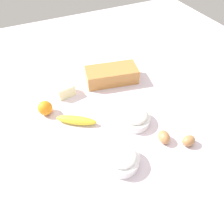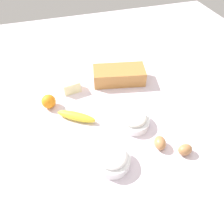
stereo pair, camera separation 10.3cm
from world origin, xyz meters
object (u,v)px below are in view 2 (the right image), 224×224
Objects in this scene: flour_bowl at (134,120)px; sugar_bowl at (112,159)px; banana at (76,116)px; orange_fruit at (49,101)px; loaf_pan at (119,75)px; butter_block at (71,86)px; egg_beside_bowl at (185,150)px; egg_near_butter at (160,143)px.

flour_bowl is 0.23m from sugar_bowl.
banana is 2.75× the size of orange_fruit.
banana is (-0.28, -0.22, -0.02)m from loaf_pan.
butter_block is at bearing 125.92° from flour_bowl.
sugar_bowl is 2.34× the size of egg_beside_bowl.
butter_block reaches higher than banana.
loaf_pan is at bearing 83.79° from flour_bowl.
sugar_bowl is at bearing -71.67° from banana.
flour_bowl is 2.38× the size of egg_beside_bowl.
loaf_pan reaches higher than egg_near_butter.
butter_block is (0.01, 0.21, 0.01)m from banana.
orange_fruit is (-0.39, -0.10, -0.01)m from loaf_pan.
butter_block is at bearing 36.04° from orange_fruit.
flour_bowl reaches higher than butter_block.
butter_block reaches higher than egg_beside_bowl.
sugar_bowl reaches higher than orange_fruit.
flour_bowl is (-0.04, -0.33, -0.01)m from loaf_pan.
loaf_pan is 4.57× the size of egg_near_butter.
flour_bowl is 0.75× the size of banana.
flour_bowl is 1.02× the size of sugar_bowl.
banana is at bearing 140.37° from egg_near_butter.
egg_beside_bowl is (0.30, -0.04, -0.01)m from sugar_bowl.
sugar_bowl is (-0.19, -0.50, -0.01)m from loaf_pan.
egg_beside_bowl is (0.38, -0.53, -0.01)m from butter_block.
orange_fruit is 1.05× the size of egg_near_butter.
loaf_pan reaches higher than sugar_bowl.
loaf_pan reaches higher than butter_block.
flour_bowl is 0.43m from orange_fruit.
sugar_bowl is 2.14× the size of egg_near_butter.
banana is (-0.09, 0.28, -0.01)m from sugar_bowl.
loaf_pan is 3.34× the size of butter_block.
egg_near_butter is at bearing -67.11° from flour_bowl.
flour_bowl is 0.40m from butter_block.
sugar_bowl is 2.04× the size of orange_fruit.
flour_bowl is at bearing -33.02° from orange_fruit.
orange_fruit is 1.15× the size of egg_beside_bowl.
banana is at bearing 156.15° from flour_bowl.
loaf_pan is 4.98× the size of egg_beside_bowl.
orange_fruit is at bearing 137.94° from egg_near_butter.
banana is 3.15× the size of egg_beside_bowl.
egg_near_butter is (0.22, 0.02, -0.01)m from sugar_bowl.
sugar_bowl is at bearing -132.07° from flour_bowl.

